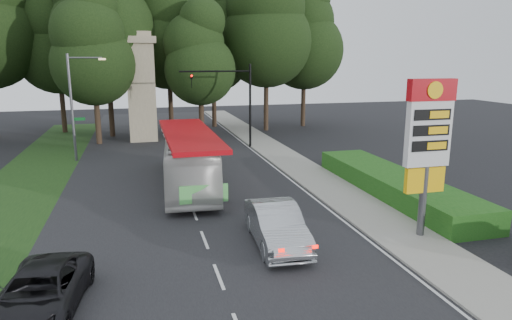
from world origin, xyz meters
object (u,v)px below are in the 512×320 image
object	(u,v)px
traffic_signal_mast	(235,94)
monument	(141,86)
sedan_silver	(276,225)
suv_charcoal	(40,293)
streetlight_signs	(74,103)
gas_station_pylon	(428,137)
transit_bus	(190,159)

from	to	relation	value
traffic_signal_mast	monument	world-z (taller)	monument
sedan_silver	suv_charcoal	bearing A→B (deg)	-155.64
streetlight_signs	sedan_silver	xyz separation A→B (m)	(9.84, -19.24, -3.57)
suv_charcoal	streetlight_signs	bearing A→B (deg)	100.40
gas_station_pylon	sedan_silver	size ratio (longest dim) A/B	1.30
gas_station_pylon	monument	size ratio (longest dim) A/B	0.68
gas_station_pylon	streetlight_signs	xyz separation A→B (m)	(-16.19, 20.01, -0.01)
traffic_signal_mast	transit_bus	world-z (taller)	traffic_signal_mast
traffic_signal_mast	streetlight_signs	world-z (taller)	streetlight_signs
traffic_signal_mast	streetlight_signs	xyz separation A→B (m)	(-12.67, -1.99, -0.23)
suv_charcoal	sedan_silver	bearing A→B (deg)	28.10
transit_bus	streetlight_signs	bearing A→B (deg)	133.41
gas_station_pylon	transit_bus	bearing A→B (deg)	129.14
monument	transit_bus	xyz separation A→B (m)	(2.43, -17.23, -3.43)
monument	suv_charcoal	size ratio (longest dim) A/B	1.99
traffic_signal_mast	transit_bus	size ratio (longest dim) A/B	0.60
monument	suv_charcoal	world-z (taller)	monument
transit_bus	sedan_silver	distance (m)	10.32
monument	sedan_silver	xyz separation A→B (m)	(4.85, -27.23, -4.24)
gas_station_pylon	traffic_signal_mast	xyz separation A→B (m)	(-3.52, 22.00, 0.22)
traffic_signal_mast	monument	distance (m)	9.76
gas_station_pylon	sedan_silver	bearing A→B (deg)	173.00
streetlight_signs	suv_charcoal	world-z (taller)	streetlight_signs
streetlight_signs	traffic_signal_mast	bearing A→B (deg)	8.92
sedan_silver	suv_charcoal	xyz separation A→B (m)	(-8.52, -3.28, -0.17)
traffic_signal_mast	monument	size ratio (longest dim) A/B	0.72
sedan_silver	transit_bus	bearing A→B (deg)	106.94
gas_station_pylon	suv_charcoal	world-z (taller)	gas_station_pylon
traffic_signal_mast	transit_bus	distance (m)	12.75
gas_station_pylon	transit_bus	distance (m)	14.18
traffic_signal_mast	monument	bearing A→B (deg)	142.00
gas_station_pylon	monument	xyz separation A→B (m)	(-11.20, 28.01, 0.66)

